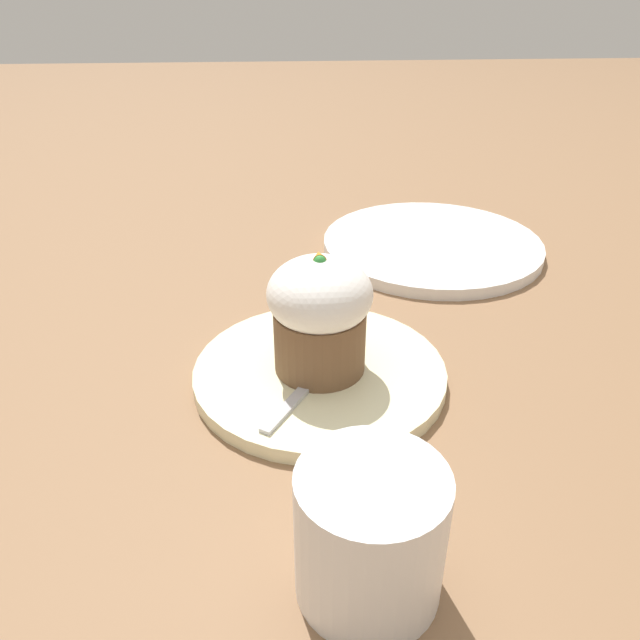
{
  "coord_description": "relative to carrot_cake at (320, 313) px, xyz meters",
  "views": [
    {
      "loc": [
        -0.47,
        0.03,
        0.34
      ],
      "look_at": [
        0.0,
        -0.0,
        0.06
      ],
      "focal_mm": 35.0,
      "sensor_mm": 36.0,
      "label": 1
    }
  ],
  "objects": [
    {
      "name": "dessert_plate",
      "position": [
        -0.0,
        0.0,
        -0.06
      ],
      "size": [
        0.23,
        0.23,
        0.01
      ],
      "color": "beige",
      "rests_on": "ground_plane"
    },
    {
      "name": "side_plate",
      "position": [
        0.28,
        -0.17,
        -0.06
      ],
      "size": [
        0.29,
        0.29,
        0.01
      ],
      "color": "white",
      "rests_on": "ground_plane"
    },
    {
      "name": "ground_plane",
      "position": [
        -0.0,
        0.0,
        -0.07
      ],
      "size": [
        4.0,
        4.0,
        0.0
      ],
      "primitive_type": "plane",
      "color": "#846042"
    },
    {
      "name": "coffee_cup",
      "position": [
        -0.22,
        -0.01,
        -0.02
      ],
      "size": [
        0.12,
        0.09,
        0.09
      ],
      "color": "white",
      "rests_on": "ground_plane"
    },
    {
      "name": "carrot_cake",
      "position": [
        0.0,
        0.0,
        0.0
      ],
      "size": [
        0.09,
        0.09,
        0.11
      ],
      "color": "brown",
      "rests_on": "dessert_plate"
    },
    {
      "name": "spoon",
      "position": [
        -0.01,
        0.0,
        -0.05
      ],
      "size": [
        0.12,
        0.09,
        0.01
      ],
      "color": "#B7B7BC",
      "rests_on": "dessert_plate"
    }
  ]
}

